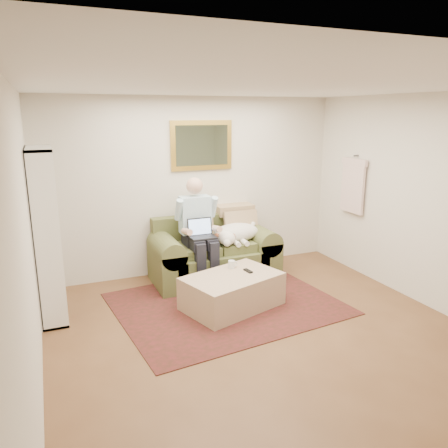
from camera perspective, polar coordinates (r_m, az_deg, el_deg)
room_shell at (r=4.61m, az=4.77°, el=0.92°), size 4.51×5.00×2.61m
rug at (r=5.65m, az=0.29°, el=-10.35°), size 2.88×2.41×0.01m
sofa at (r=6.39m, az=-1.36°, el=-4.45°), size 1.78×0.91×1.07m
seated_man at (r=6.02m, az=-3.19°, el=-1.24°), size 0.59×0.84×1.50m
laptop at (r=5.95m, az=-2.98°, el=-1.06°), size 0.35×0.27×0.25m
sleeping_dog at (r=6.31m, az=1.62°, el=-1.12°), size 0.73×0.46×0.27m
ottoman at (r=5.49m, az=1.07°, el=-8.78°), size 1.33×1.05×0.42m
coffee_mug at (r=5.64m, az=0.99°, el=-5.29°), size 0.08×0.08×0.10m
tv_remote at (r=5.53m, az=3.16°, el=-6.13°), size 0.07×0.16×0.02m
bookshelf at (r=5.40m, az=-22.15°, el=-1.39°), size 0.28×0.80×2.00m
wall_mirror at (r=6.49m, az=-2.93°, el=10.22°), size 0.94×0.04×0.72m
hanging_shirt at (r=6.81m, az=16.50°, el=5.19°), size 0.06×0.52×0.90m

